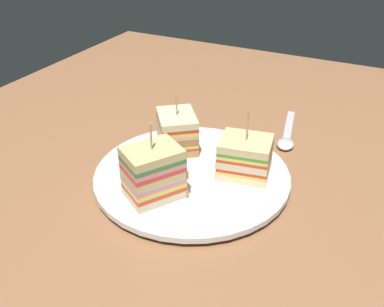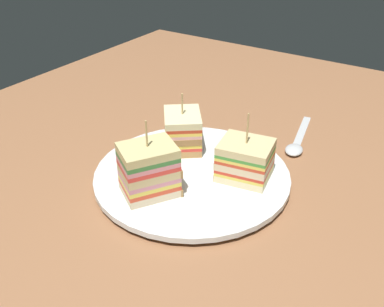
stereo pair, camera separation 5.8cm
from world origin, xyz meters
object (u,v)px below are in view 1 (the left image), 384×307
Objects in this scene: sandwich_wedge_0 at (153,173)px; spoon at (286,139)px; plate at (192,176)px; sandwich_wedge_1 at (245,157)px; sandwich_wedge_2 at (177,132)px.

sandwich_wedge_0 is 26.08cm from spoon.
sandwich_wedge_1 reaches higher than plate.
sandwich_wedge_2 is (11.80, 3.02, -0.67)cm from sandwich_wedge_0.
sandwich_wedge_0 is 1.08× the size of sandwich_wedge_1.
sandwich_wedge_1 is (2.93, -6.40, 3.16)cm from plate.
sandwich_wedge_0 is 1.19× the size of sandwich_wedge_2.
sandwich_wedge_0 reaches higher than sandwich_wedge_1.
plate reaches higher than spoon.
sandwich_wedge_1 is at bearing -7.85° from sandwich_wedge_0.
plate is 7.72cm from sandwich_wedge_1.
spoon is at bearing 8.69° from sandwich_wedge_0.
plate is at bearing -38.29° from spoon.
spoon is at bearing 93.27° from sandwich_wedge_2.
spoon is at bearing -27.14° from plate.
plate is 18.76cm from spoon.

